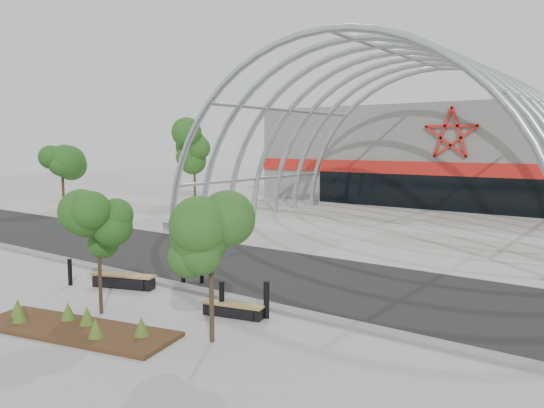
% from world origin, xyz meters
% --- Properties ---
extents(ground, '(140.00, 140.00, 0.00)m').
position_xyz_m(ground, '(0.00, 0.00, 0.00)').
color(ground, '#9C9B96').
rests_on(ground, ground).
extents(road, '(140.00, 7.00, 0.02)m').
position_xyz_m(road, '(0.00, 3.50, 0.01)').
color(road, black).
rests_on(road, ground).
extents(forecourt, '(60.00, 17.00, 0.04)m').
position_xyz_m(forecourt, '(0.00, 15.50, 0.02)').
color(forecourt, '#9D988D').
rests_on(forecourt, ground).
extents(kerb, '(60.00, 0.50, 0.12)m').
position_xyz_m(kerb, '(0.00, -0.25, 0.06)').
color(kerb, slate).
rests_on(kerb, ground).
extents(arena_building, '(34.00, 15.24, 8.00)m').
position_xyz_m(arena_building, '(0.00, 33.45, 3.99)').
color(arena_building, slate).
rests_on(arena_building, ground).
extents(vault_canopy, '(20.80, 15.80, 20.36)m').
position_xyz_m(vault_canopy, '(0.00, 15.50, 0.02)').
color(vault_canopy, '#A3A9AE').
rests_on(vault_canopy, ground).
extents(planting_bed, '(5.99, 3.04, 0.61)m').
position_xyz_m(planting_bed, '(-0.05, -4.92, 0.14)').
color(planting_bed, '#342114').
rests_on(planting_bed, ground).
extents(street_tree_0, '(1.49, 1.49, 3.39)m').
position_xyz_m(street_tree_0, '(-0.70, -3.59, 2.43)').
color(street_tree_0, black).
rests_on(street_tree_0, ground).
extents(street_tree_1, '(1.53, 1.53, 3.62)m').
position_xyz_m(street_tree_1, '(3.46, -3.29, 2.60)').
color(street_tree_1, black).
rests_on(street_tree_1, ground).
extents(bench_0, '(2.33, 1.26, 0.48)m').
position_xyz_m(bench_0, '(-2.45, -1.39, 0.23)').
color(bench_0, black).
rests_on(bench_0, ground).
extents(bench_1, '(1.90, 0.84, 0.39)m').
position_xyz_m(bench_1, '(2.63, -1.51, 0.19)').
color(bench_1, black).
rests_on(bench_1, ground).
extents(bollard_0, '(0.15, 0.15, 0.94)m').
position_xyz_m(bollard_0, '(-4.25, -2.30, 0.47)').
color(bollard_0, black).
rests_on(bollard_0, ground).
extents(bollard_1, '(0.15, 0.15, 0.92)m').
position_xyz_m(bollard_1, '(-1.07, 0.12, 0.46)').
color(bollard_1, black).
rests_on(bollard_1, ground).
extents(bollard_2, '(0.14, 0.14, 0.85)m').
position_xyz_m(bollard_2, '(-0.65, 0.63, 0.43)').
color(bollard_2, black).
rests_on(bollard_2, ground).
extents(bollard_3, '(0.17, 0.17, 1.07)m').
position_xyz_m(bollard_3, '(3.48, -1.02, 0.54)').
color(bollard_3, black).
rests_on(bollard_3, ground).
extents(bollard_4, '(0.16, 0.16, 0.99)m').
position_xyz_m(bollard_4, '(2.21, -1.51, 0.50)').
color(bollard_4, black).
rests_on(bollard_4, ground).
extents(bg_tree_0, '(3.00, 3.00, 6.45)m').
position_xyz_m(bg_tree_0, '(-20.00, 20.00, 4.64)').
color(bg_tree_0, black).
rests_on(bg_tree_0, ground).
extents(bg_tree_2, '(2.55, 2.55, 5.38)m').
position_xyz_m(bg_tree_2, '(-24.00, 10.00, 3.86)').
color(bg_tree_2, black).
rests_on(bg_tree_2, ground).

